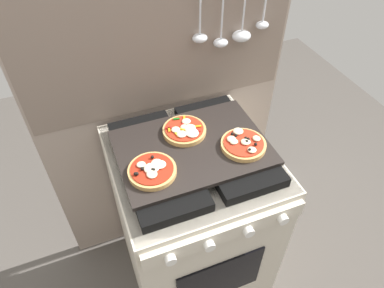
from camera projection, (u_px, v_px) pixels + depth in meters
The scene contains 7 objects.
ground_plane at pixel (192, 266), 1.91m from camera, with size 4.00×4.00×0.00m, color #4C4742.
kitchen_backsplash at pixel (166, 118), 1.58m from camera, with size 1.10×0.09×1.55m.
stove at pixel (192, 220), 1.59m from camera, with size 0.60×0.64×0.90m.
baking_tray at pixel (192, 148), 1.27m from camera, with size 0.54×0.38×0.02m, color black.
pizza_left at pixel (152, 170), 1.17m from camera, with size 0.16×0.16×0.03m.
pizza_right at pixel (243, 144), 1.26m from camera, with size 0.16×0.16×0.03m.
pizza_center at pixel (185, 130), 1.31m from camera, with size 0.16×0.16×0.03m.
Camera 1 is at (-0.33, -0.84, 1.80)m, focal length 32.85 mm.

